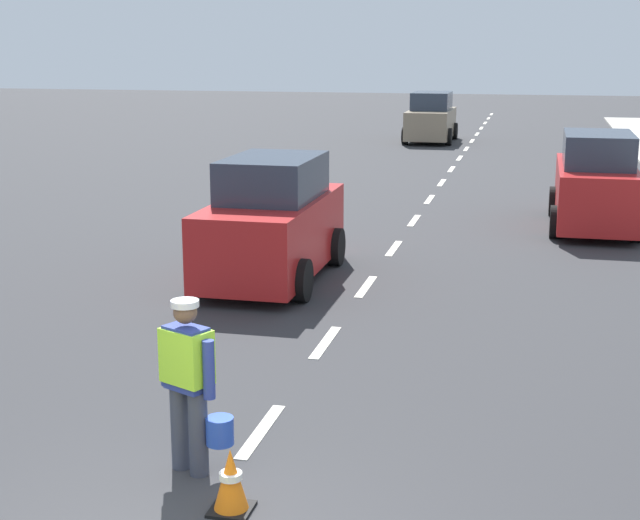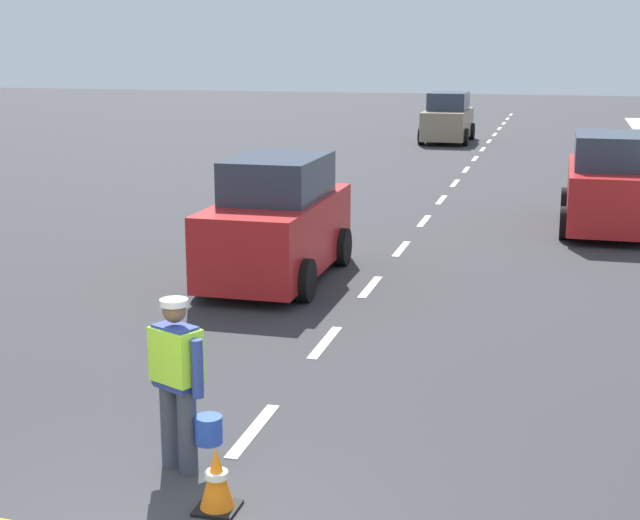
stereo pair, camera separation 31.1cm
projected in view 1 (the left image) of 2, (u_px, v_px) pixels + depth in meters
The scene contains 7 objects.
ground_plane at pixel (443, 181), 26.94m from camera, with size 96.00×96.00×0.00m, color #333335.
lane_center_line at pixel (456, 163), 30.92m from camera, with size 0.14×46.40×0.01m.
road_worker at pixel (190, 378), 8.50m from camera, with size 0.75×0.45×1.67m.
traffic_cone_near at pixel (231, 481), 7.91m from camera, with size 0.36×0.36×0.57m.
car_oncoming_lead at pixel (272, 223), 15.60m from camera, with size 1.89×4.02×2.08m.
car_oncoming_third at pixel (431, 119), 37.62m from camera, with size 1.95×4.07×1.99m.
car_parked_far at pixel (595, 184), 19.96m from camera, with size 1.87×4.25×2.07m.
Camera 1 is at (2.64, -5.86, 3.93)m, focal length 51.97 mm.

